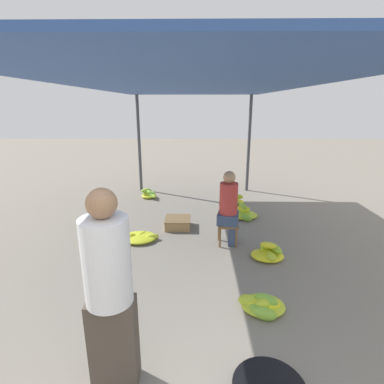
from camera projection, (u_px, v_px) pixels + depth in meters
name	position (u px, v px, depth m)	size (l,w,h in m)	color
canopy_post_back_left	(139.00, 144.00, 8.05)	(0.08, 0.08, 2.55)	#4C4C51
canopy_post_back_right	(249.00, 144.00, 8.00)	(0.08, 0.08, 2.55)	#4C4C51
canopy_tarp	(192.00, 86.00, 4.45)	(3.35, 7.10, 0.04)	#33569E
vendor_foreground	(109.00, 290.00, 2.35)	(0.39, 0.38, 1.74)	#4C4238
stool	(228.00, 227.00, 5.08)	(0.34, 0.34, 0.38)	brown
vendor_seated	(229.00, 207.00, 4.98)	(0.40, 0.40, 1.28)	#384766
banana_pile_left_0	(139.00, 237.00, 5.29)	(0.72, 0.53, 0.13)	#CDD628
banana_pile_left_1	(149.00, 194.00, 7.65)	(0.47, 0.55, 0.25)	#8EBD33
banana_pile_right_0	(269.00, 253.00, 4.66)	(0.51, 0.53, 0.27)	#B5CD2C
banana_pile_right_1	(235.00, 201.00, 7.19)	(0.45, 0.45, 0.25)	#73B237
banana_pile_right_2	(244.00, 213.00, 6.36)	(0.61, 0.67, 0.30)	#9EC430
banana_pile_right_3	(262.00, 305.00, 3.47)	(0.56, 0.51, 0.19)	#82B835
crate_near	(178.00, 223.00, 5.82)	(0.49, 0.49, 0.19)	#9E7A4C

